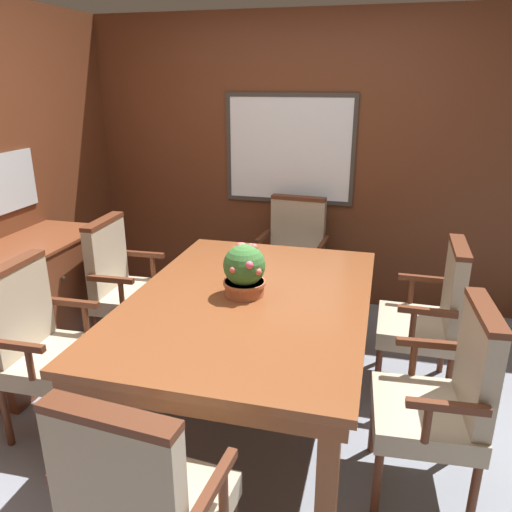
# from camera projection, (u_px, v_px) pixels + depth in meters

# --- Properties ---
(ground_plane) EXTENTS (14.00, 14.00, 0.00)m
(ground_plane) POSITION_uv_depth(u_px,v_px,m) (238.00, 414.00, 3.02)
(ground_plane) COLOR gray
(wall_back) EXTENTS (7.20, 0.08, 2.45)m
(wall_back) POSITION_uv_depth(u_px,v_px,m) (296.00, 164.00, 4.30)
(wall_back) COLOR #5B2D19
(wall_back) RESTS_ON ground_plane
(dining_table) EXTENTS (1.35, 1.95, 0.73)m
(dining_table) POSITION_uv_depth(u_px,v_px,m) (250.00, 310.00, 2.91)
(dining_table) COLOR brown
(dining_table) RESTS_ON ground_plane
(chair_right_far) EXTENTS (0.48, 0.56, 1.00)m
(chair_right_far) POSITION_uv_depth(u_px,v_px,m) (430.00, 312.00, 3.12)
(chair_right_far) COLOR #562B19
(chair_right_far) RESTS_ON ground_plane
(chair_head_near) EXTENTS (0.58, 0.52, 1.00)m
(chair_head_near) POSITION_uv_depth(u_px,v_px,m) (141.00, 502.00, 1.72)
(chair_head_near) COLOR #562B19
(chair_head_near) RESTS_ON ground_plane
(chair_right_near) EXTENTS (0.51, 0.58, 1.00)m
(chair_right_near) POSITION_uv_depth(u_px,v_px,m) (444.00, 396.00, 2.30)
(chair_right_near) COLOR #562B19
(chair_right_near) RESTS_ON ground_plane
(chair_left_far) EXTENTS (0.49, 0.57, 1.00)m
(chair_left_far) POSITION_uv_depth(u_px,v_px,m) (124.00, 281.00, 3.60)
(chair_left_far) COLOR #562B19
(chair_left_far) RESTS_ON ground_plane
(chair_head_far) EXTENTS (0.58, 0.51, 1.00)m
(chair_head_far) POSITION_uv_depth(u_px,v_px,m) (294.00, 252.00, 4.21)
(chair_head_far) COLOR #562B19
(chair_head_far) RESTS_ON ground_plane
(chair_left_near) EXTENTS (0.49, 0.56, 1.00)m
(chair_left_near) POSITION_uv_depth(u_px,v_px,m) (43.00, 341.00, 2.77)
(chair_left_near) COLOR #562B19
(chair_left_near) RESTS_ON ground_plane
(potted_plant) EXTENTS (0.25, 0.25, 0.30)m
(potted_plant) POSITION_uv_depth(u_px,v_px,m) (244.00, 271.00, 2.87)
(potted_plant) COLOR #B2603D
(potted_plant) RESTS_ON dining_table
(sideboard_cabinet) EXTENTS (0.54, 1.18, 0.88)m
(sideboard_cabinet) POSITION_uv_depth(u_px,v_px,m) (34.00, 305.00, 3.46)
(sideboard_cabinet) COLOR brown
(sideboard_cabinet) RESTS_ON ground_plane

